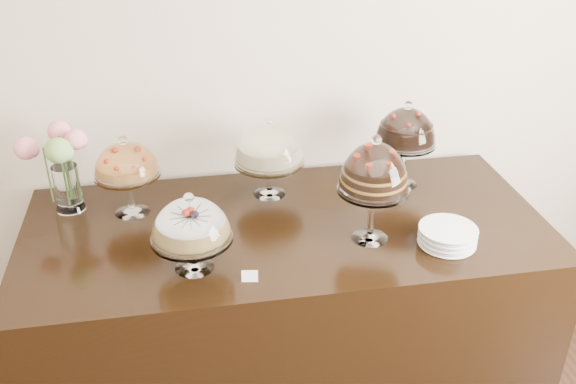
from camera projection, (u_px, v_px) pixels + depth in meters
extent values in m
cube|color=#BDAE98|center=(246.00, 49.00, 2.88)|extent=(5.00, 0.04, 3.00)
cube|color=black|center=(286.00, 308.00, 2.93)|extent=(2.20, 1.00, 0.90)
cone|color=white|center=(194.00, 264.00, 2.43)|extent=(0.15, 0.15, 0.02)
cylinder|color=white|center=(193.00, 251.00, 2.40)|extent=(0.03, 0.03, 0.10)
cylinder|color=white|center=(192.00, 238.00, 2.37)|extent=(0.30, 0.30, 0.01)
cylinder|color=tan|center=(191.00, 229.00, 2.35)|extent=(0.24, 0.24, 0.06)
sphere|color=#B31E0E|center=(207.00, 215.00, 2.36)|extent=(0.02, 0.02, 0.02)
sphere|color=#B31E0E|center=(177.00, 214.00, 2.36)|extent=(0.02, 0.02, 0.02)
sphere|color=#B31E0E|center=(187.00, 229.00, 2.27)|extent=(0.02, 0.02, 0.02)
sphere|color=white|center=(189.00, 198.00, 2.29)|extent=(0.04, 0.04, 0.04)
cone|color=white|center=(370.00, 235.00, 2.61)|extent=(0.15, 0.15, 0.02)
cylinder|color=white|center=(371.00, 212.00, 2.55)|extent=(0.03, 0.03, 0.19)
cylinder|color=white|center=(373.00, 189.00, 2.50)|extent=(0.28, 0.28, 0.01)
cylinder|color=black|center=(374.00, 177.00, 2.48)|extent=(0.21, 0.21, 0.10)
sphere|color=#B31E0E|center=(387.00, 160.00, 2.47)|extent=(0.02, 0.02, 0.02)
sphere|color=#B31E0E|center=(371.00, 157.00, 2.50)|extent=(0.02, 0.02, 0.02)
sphere|color=#B31E0E|center=(360.00, 162.00, 2.46)|extent=(0.02, 0.02, 0.02)
sphere|color=#B31E0E|center=(370.00, 169.00, 2.40)|extent=(0.02, 0.02, 0.02)
sphere|color=#B31E0E|center=(387.00, 168.00, 2.41)|extent=(0.02, 0.02, 0.02)
sphere|color=white|center=(377.00, 140.00, 2.40)|extent=(0.04, 0.04, 0.04)
cone|color=white|center=(270.00, 191.00, 2.93)|extent=(0.15, 0.15, 0.02)
cylinder|color=white|center=(269.00, 176.00, 2.90)|extent=(0.03, 0.03, 0.13)
cylinder|color=white|center=(269.00, 162.00, 2.86)|extent=(0.32, 0.32, 0.01)
cylinder|color=#F2E9BB|center=(269.00, 153.00, 2.84)|extent=(0.25, 0.25, 0.07)
sphere|color=white|center=(269.00, 122.00, 2.77)|extent=(0.04, 0.04, 0.04)
cone|color=white|center=(401.00, 181.00, 3.02)|extent=(0.15, 0.15, 0.02)
cylinder|color=white|center=(403.00, 162.00, 2.97)|extent=(0.03, 0.03, 0.18)
cylinder|color=white|center=(405.00, 143.00, 2.92)|extent=(0.28, 0.28, 0.01)
cylinder|color=black|center=(406.00, 133.00, 2.90)|extent=(0.23, 0.23, 0.09)
sphere|color=#B31E0E|center=(418.00, 119.00, 2.90)|extent=(0.02, 0.02, 0.02)
sphere|color=#B31E0E|center=(394.00, 119.00, 2.90)|extent=(0.02, 0.02, 0.02)
sphere|color=#B31E0E|center=(408.00, 127.00, 2.81)|extent=(0.02, 0.02, 0.02)
sphere|color=white|center=(408.00, 105.00, 2.83)|extent=(0.04, 0.04, 0.04)
cone|color=white|center=(132.00, 209.00, 2.79)|extent=(0.15, 0.15, 0.02)
cylinder|color=white|center=(130.00, 191.00, 2.75)|extent=(0.03, 0.03, 0.15)
cylinder|color=white|center=(128.00, 174.00, 2.71)|extent=(0.28, 0.28, 0.01)
cylinder|color=#D1873D|center=(127.00, 168.00, 2.69)|extent=(0.23, 0.23, 0.04)
sphere|color=#B31E0E|center=(141.00, 159.00, 2.70)|extent=(0.02, 0.02, 0.02)
sphere|color=#B31E0E|center=(130.00, 156.00, 2.73)|extent=(0.02, 0.02, 0.02)
sphere|color=#B31E0E|center=(115.00, 158.00, 2.71)|extent=(0.02, 0.02, 0.02)
sphere|color=#B31E0E|center=(111.00, 165.00, 2.65)|extent=(0.02, 0.02, 0.02)
sphere|color=#B31E0E|center=(122.00, 169.00, 2.63)|extent=(0.02, 0.02, 0.02)
sphere|color=#B31E0E|center=(137.00, 166.00, 2.65)|extent=(0.02, 0.02, 0.02)
sphere|color=white|center=(123.00, 140.00, 2.63)|extent=(0.04, 0.04, 0.04)
cylinder|color=white|center=(68.00, 188.00, 2.77)|extent=(0.11, 0.11, 0.21)
cylinder|color=#476B2D|center=(73.00, 171.00, 2.74)|extent=(0.01, 0.01, 0.28)
sphere|color=pink|center=(76.00, 139.00, 2.68)|extent=(0.09, 0.09, 0.09)
cylinder|color=#476B2D|center=(65.00, 166.00, 2.77)|extent=(0.01, 0.01, 0.29)
sphere|color=pink|center=(59.00, 131.00, 2.74)|extent=(0.10, 0.10, 0.10)
cylinder|color=#476B2D|center=(48.00, 175.00, 2.73)|extent=(0.01, 0.01, 0.26)
sphere|color=pink|center=(26.00, 148.00, 2.66)|extent=(0.10, 0.10, 0.10)
cylinder|color=#476B2D|center=(64.00, 176.00, 2.71)|extent=(0.01, 0.01, 0.27)
sphere|color=#699548|center=(58.00, 150.00, 2.61)|extent=(0.11, 0.11, 0.11)
cylinder|color=silver|center=(446.00, 243.00, 2.57)|extent=(0.23, 0.23, 0.01)
cylinder|color=silver|center=(447.00, 241.00, 2.57)|extent=(0.22, 0.22, 0.01)
cylinder|color=silver|center=(447.00, 238.00, 2.56)|extent=(0.23, 0.23, 0.01)
cylinder|color=silver|center=(447.00, 236.00, 2.56)|extent=(0.22, 0.22, 0.01)
cylinder|color=silver|center=(448.00, 234.00, 2.55)|extent=(0.23, 0.23, 0.01)
cylinder|color=silver|center=(448.00, 231.00, 2.55)|extent=(0.22, 0.22, 0.01)
cylinder|color=silver|center=(448.00, 229.00, 2.54)|extent=(0.23, 0.23, 0.01)
cube|color=white|center=(250.00, 276.00, 2.35)|extent=(0.06, 0.02, 0.04)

